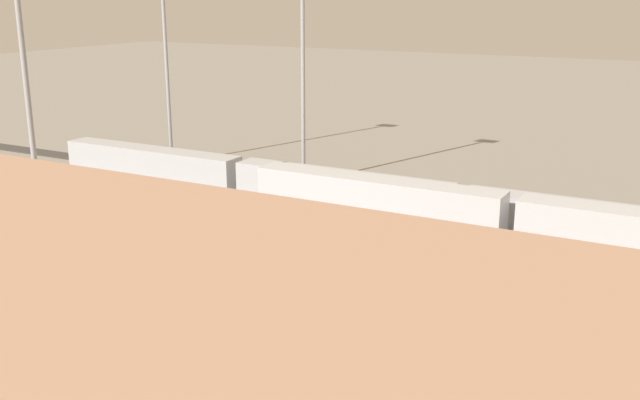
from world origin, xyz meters
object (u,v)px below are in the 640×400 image
object	(u,v)px
train_on_track_1	(444,205)
train_on_track_2	(511,225)
light_mast_0	(163,3)
light_mast_2	(303,23)
light_mast_3	(23,55)

from	to	relation	value
train_on_track_1	train_on_track_2	world-z (taller)	train_on_track_2
light_mast_0	light_mast_2	xyz separation A→B (m)	(-19.54, 0.55, -1.98)
light_mast_2	train_on_track_1	bearing A→B (deg)	158.05
train_on_track_2	light_mast_2	world-z (taller)	light_mast_2
train_on_track_2	light_mast_0	bearing A→B (deg)	-16.06
train_on_track_1	light_mast_3	distance (m)	37.82
train_on_track_2	light_mast_0	xyz separation A→B (m)	(46.40, -13.36, 17.05)
light_mast_2	train_on_track_2	bearing A→B (deg)	154.50
train_on_track_1	light_mast_0	xyz separation A→B (m)	(38.92, -8.36, 17.58)
light_mast_0	train_on_track_2	bearing A→B (deg)	163.94
train_on_track_1	train_on_track_2	xyz separation A→B (m)	(-7.48, 5.00, 0.53)
train_on_track_2	train_on_track_1	bearing A→B (deg)	-33.75
train_on_track_1	light_mast_2	world-z (taller)	light_mast_2
light_mast_0	light_mast_3	distance (m)	34.58
light_mast_2	light_mast_0	bearing A→B (deg)	-1.61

